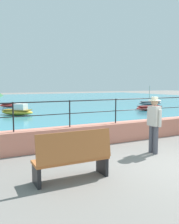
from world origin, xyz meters
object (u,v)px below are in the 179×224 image
Objects in this scene: bench_main at (73,156)px; boat_4 at (150,103)px; boat_7 at (12,105)px; boat_0 at (18,111)px; boat_3 at (149,108)px.

bench_main is 20.56m from boat_4.
boat_7 is (-12.79, 4.08, -0.01)m from boat_4.
boat_4 is 1.01× the size of boat_7.
boat_0 is 6.31m from boat_7.
bench_main reaches higher than boat_0.
bench_main is 0.69× the size of boat_4.
boat_4 reaches higher than bench_main.
boat_3 is (9.90, -1.87, -0.07)m from boat_0.
bench_main is at bearing -95.79° from boat_0.
boat_3 is (11.13, 10.25, -0.30)m from bench_main.
boat_3 and boat_7 have the same top height.
boat_3 is 0.99× the size of boat_7.
bench_main is 0.70× the size of boat_7.
boat_3 is at bearing -41.65° from boat_7.
boat_7 is at bearing 83.84° from bench_main.
boat_0 is 0.95× the size of boat_7.
boat_4 is (14.77, 14.30, -0.30)m from bench_main.
boat_3 is at bearing -10.67° from boat_0.
boat_0 reaches higher than boat_3.
boat_0 is at bearing -96.87° from boat_7.
boat_0 is at bearing 84.21° from bench_main.
bench_main is 0.71× the size of boat_3.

